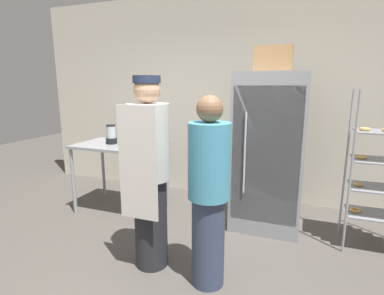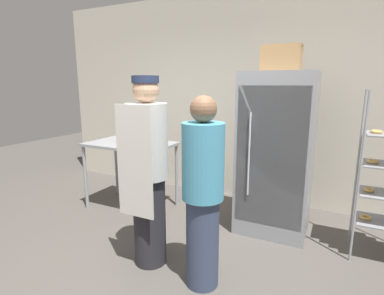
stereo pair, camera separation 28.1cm
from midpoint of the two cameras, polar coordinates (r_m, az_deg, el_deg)
ground_plane at (r=2.75m, az=-4.32°, el=-25.66°), size 14.00×14.00×0.00m
back_wall at (r=4.46m, az=11.77°, el=9.17°), size 6.40×0.12×2.96m
refrigerator at (r=3.52m, az=17.87°, el=-1.28°), size 0.78×0.67×1.81m
prep_counter at (r=4.07m, az=-9.73°, el=-0.57°), size 1.14×0.71×0.91m
donut_box at (r=3.83m, az=-6.81°, el=1.01°), size 0.24×0.22×0.26m
blender_pitcher at (r=4.10m, az=-11.27°, el=2.52°), size 0.15×0.15×0.25m
cardboard_storage_box at (r=3.48m, az=19.06°, el=15.72°), size 0.40×0.30×0.28m
person_baker at (r=2.72m, az=-5.50°, el=-4.49°), size 0.37×0.39×1.75m
person_customer at (r=2.44m, az=5.42°, el=-8.75°), size 0.34×0.34×1.60m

